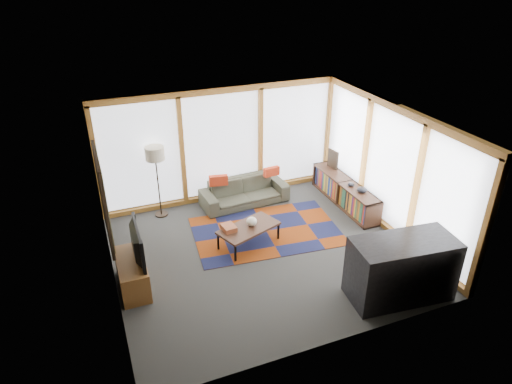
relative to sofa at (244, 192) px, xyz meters
name	(u,v)px	position (x,y,z in m)	size (l,w,h in m)	color
ground	(264,252)	(-0.33, -1.95, -0.29)	(5.50, 5.50, 0.00)	#292A27
room_envelope	(277,163)	(0.16, -1.39, 1.25)	(5.52, 5.02, 2.62)	#3E372E
rug	(266,231)	(-0.01, -1.30, -0.28)	(2.94, 1.89, 0.01)	#6F2A09
sofa	(244,192)	(0.00, 0.00, 0.00)	(1.96, 0.77, 0.57)	#39392B
pillow_left	(218,180)	(-0.60, 0.00, 0.40)	(0.41, 0.12, 0.23)	red
pillow_right	(272,171)	(0.67, 0.01, 0.39)	(0.37, 0.11, 0.21)	red
floor_lamp	(158,182)	(-1.88, 0.17, 0.51)	(0.40, 0.40, 1.60)	black
coffee_table	(249,236)	(-0.51, -1.61, -0.09)	(1.19, 0.60, 0.40)	#2F1F13
book_stack	(229,228)	(-0.90, -1.56, 0.16)	(0.24, 0.29, 0.10)	brown
vase	(252,221)	(-0.43, -1.57, 0.20)	(0.21, 0.21, 0.18)	beige
bookshelf	(345,193)	(2.10, -0.87, 0.00)	(0.41, 2.28, 0.57)	#2F1F13
bowl_a	(362,190)	(2.14, -1.44, 0.34)	(0.22, 0.22, 0.11)	black
bowl_b	(351,184)	(2.08, -1.11, 0.32)	(0.15, 0.15, 0.07)	black
shelf_picture	(333,159)	(2.19, -0.11, 0.50)	(0.04, 0.33, 0.44)	black
tv_console	(132,274)	(-2.80, -2.09, -0.02)	(0.45, 1.09, 0.54)	brown
television	(132,243)	(-2.72, -2.04, 0.56)	(1.04, 0.14, 0.60)	black
bar_counter	(401,269)	(1.27, -3.92, 0.24)	(1.68, 0.78, 1.06)	black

